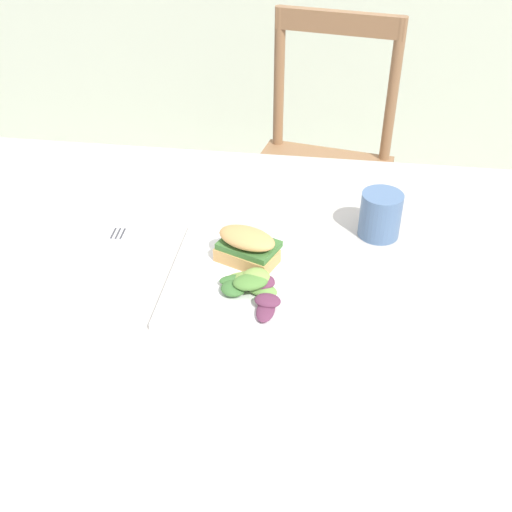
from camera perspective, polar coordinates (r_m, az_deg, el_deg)
The scene contains 8 objects.
dining_table at distance 1.01m, azimuth 0.74°, elevation -8.15°, with size 1.43×0.89×0.74m.
chair_wooden_far at distance 1.87m, azimuth 5.82°, elevation 7.76°, with size 0.46×0.46×0.87m.
plate_lunch at distance 0.95m, azimuth -0.33°, elevation -2.15°, with size 0.25×0.25×0.01m, color white.
sandwich_half_front at distance 0.96m, azimuth -0.80°, elevation 0.91°, with size 0.11×0.09×0.06m.
salad_mixed_greens at distance 0.91m, azimuth -0.41°, elevation -2.65°, with size 0.10×0.11×0.03m.
napkin_folded at distance 1.01m, azimuth -13.62°, elevation -0.64°, with size 0.10×0.23×0.00m, color white.
fork_on_napkin at distance 1.02m, azimuth -13.37°, elevation 0.09°, with size 0.03×0.19×0.00m.
cup_extra_side at distance 1.05m, azimuth 11.31°, elevation 3.71°, with size 0.07×0.07×0.08m, color #4C6B93.
Camera 1 is at (0.07, -0.68, 1.33)m, focal length 43.75 mm.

